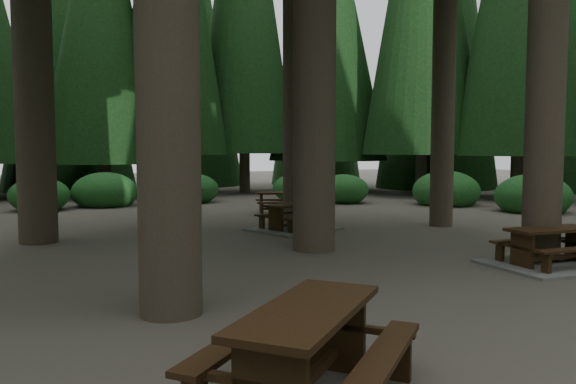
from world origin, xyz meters
name	(u,v)px	position (x,y,z in m)	size (l,w,h in m)	color
ground	(281,255)	(0.00, 0.00, 0.00)	(80.00, 80.00, 0.00)	#4C463E
picnic_table_a	(550,254)	(3.74, -2.93, 0.21)	(2.07, 1.75, 0.67)	gray
picnic_table_c	(294,222)	(1.62, 2.88, 0.21)	(2.39, 2.18, 0.66)	gray
picnic_table_d	(281,199)	(2.83, 6.40, 0.45)	(1.89, 1.70, 0.68)	#351E10
picnic_table_e	(308,339)	(-2.37, -5.84, 0.51)	(2.28, 2.26, 0.77)	#351E10
shrub_ring	(298,227)	(0.70, 0.75, 0.40)	(23.86, 24.64, 1.49)	#1C521F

